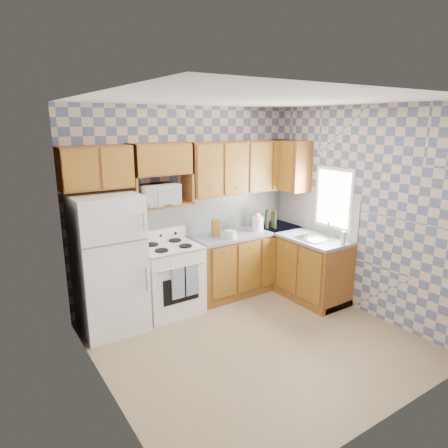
{
  "coord_description": "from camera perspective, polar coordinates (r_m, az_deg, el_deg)",
  "views": [
    {
      "loc": [
        -2.61,
        -3.27,
        2.48
      ],
      "look_at": [
        0.05,
        0.75,
        1.25
      ],
      "focal_mm": 32.0,
      "sensor_mm": 36.0,
      "label": 1
    }
  ],
  "objects": [
    {
      "name": "floor",
      "position": [
        4.86,
        4.58,
        -16.41
      ],
      "size": [
        3.4,
        3.4,
        0.0
      ],
      "primitive_type": "plane",
      "color": "#867451",
      "rests_on": "ground"
    },
    {
      "name": "back_wall",
      "position": [
        5.64,
        -5.2,
        2.7
      ],
      "size": [
        3.4,
        0.02,
        2.7
      ],
      "primitive_type": "cube",
      "color": "slate",
      "rests_on": "ground"
    },
    {
      "name": "right_wall",
      "position": [
        5.52,
        18.92,
        1.74
      ],
      "size": [
        0.02,
        3.2,
        2.7
      ],
      "primitive_type": "cube",
      "color": "slate",
      "rests_on": "ground"
    },
    {
      "name": "backsplash_back",
      "position": [
        5.85,
        -1.68,
        1.69
      ],
      "size": [
        2.6,
        0.02,
        0.56
      ],
      "primitive_type": "cube",
      "color": "white",
      "rests_on": "back_wall"
    },
    {
      "name": "backsplash_right",
      "position": [
        6.05,
        12.8,
        1.76
      ],
      "size": [
        0.02,
        1.6,
        0.56
      ],
      "primitive_type": "cube",
      "color": "white",
      "rests_on": "right_wall"
    },
    {
      "name": "refrigerator",
      "position": [
        4.99,
        -16.15,
        -5.47
      ],
      "size": [
        0.75,
        0.7,
        1.68
      ],
      "primitive_type": "cube",
      "color": "white",
      "rests_on": "floor"
    },
    {
      "name": "stove_body",
      "position": [
        5.41,
        -7.75,
        -7.83
      ],
      "size": [
        0.76,
        0.65,
        0.9
      ],
      "primitive_type": "cube",
      "color": "white",
      "rests_on": "floor"
    },
    {
      "name": "cooktop",
      "position": [
        5.26,
        -7.92,
        -3.23
      ],
      "size": [
        0.76,
        0.65,
        0.02
      ],
      "primitive_type": "cube",
      "color": "silver",
      "rests_on": "stove_body"
    },
    {
      "name": "backguard",
      "position": [
        5.47,
        -9.2,
        -1.55
      ],
      "size": [
        0.76,
        0.08,
        0.17
      ],
      "primitive_type": "cube",
      "color": "white",
      "rests_on": "cooktop"
    },
    {
      "name": "dish_towel_left",
      "position": [
        5.08,
        -6.47,
        -8.38
      ],
      "size": [
        0.19,
        0.02,
        0.41
      ],
      "primitive_type": "cube",
      "color": "navy",
      "rests_on": "stove_body"
    },
    {
      "name": "dish_towel_right",
      "position": [
        5.16,
        -4.74,
        -7.99
      ],
      "size": [
        0.19,
        0.02,
        0.41
      ],
      "primitive_type": "cube",
      "color": "navy",
      "rests_on": "stove_body"
    },
    {
      "name": "base_cabinets_back",
      "position": [
        6.07,
        3.26,
        -5.35
      ],
      "size": [
        1.75,
        0.6,
        0.88
      ],
      "primitive_type": "cube",
      "color": "brown",
      "rests_on": "floor"
    },
    {
      "name": "base_cabinets_right",
      "position": [
        6.06,
        10.49,
        -5.58
      ],
      "size": [
        0.6,
        1.6,
        0.88
      ],
      "primitive_type": "cube",
      "color": "brown",
      "rests_on": "floor"
    },
    {
      "name": "countertop_back",
      "position": [
        5.92,
        3.35,
        -1.17
      ],
      "size": [
        1.77,
        0.63,
        0.04
      ],
      "primitive_type": "cube",
      "color": "slate",
      "rests_on": "base_cabinets_back"
    },
    {
      "name": "countertop_right",
      "position": [
        5.92,
        10.65,
        -1.4
      ],
      "size": [
        0.63,
        1.6,
        0.04
      ],
      "primitive_type": "cube",
      "color": "slate",
      "rests_on": "base_cabinets_right"
    },
    {
      "name": "upper_cabinets_back",
      "position": [
        5.86,
        2.65,
        8.14
      ],
      "size": [
        1.75,
        0.33,
        0.74
      ],
      "primitive_type": "cube",
      "color": "brown",
      "rests_on": "back_wall"
    },
    {
      "name": "upper_cabinets_fridge",
      "position": [
        4.91,
        -17.9,
        7.68
      ],
      "size": [
        0.82,
        0.33,
        0.5
      ],
      "primitive_type": "cube",
      "color": "brown",
      "rests_on": "back_wall"
    },
    {
      "name": "upper_cabinets_right",
      "position": [
        6.16,
        9.09,
        8.28
      ],
      "size": [
        0.33,
        0.7,
        0.74
      ],
      "primitive_type": "cube",
      "color": "brown",
      "rests_on": "right_wall"
    },
    {
      "name": "microwave_shelf",
      "position": [
        5.27,
        -8.87,
        2.72
      ],
      "size": [
        0.8,
        0.33,
        0.03
      ],
      "primitive_type": "cube",
      "color": "brown",
      "rests_on": "back_wall"
    },
    {
      "name": "microwave",
      "position": [
        5.16,
        -9.33,
        4.15
      ],
      "size": [
        0.51,
        0.36,
        0.27
      ],
      "primitive_type": "imported",
      "rotation": [
        0.0,
        0.0,
        0.07
      ],
      "color": "white",
      "rests_on": "microwave_shelf"
    },
    {
      "name": "sink",
      "position": [
        5.68,
        13.14,
        -1.94
      ],
      "size": [
        0.48,
        0.4,
        0.03
      ],
      "primitive_type": "cube",
      "color": "#B7B7BC",
      "rests_on": "countertop_right"
    },
    {
      "name": "window",
      "position": [
        5.77,
        15.4,
        3.53
      ],
      "size": [
        0.02,
        0.66,
        0.86
      ],
      "primitive_type": "cube",
      "color": "white",
      "rests_on": "right_wall"
    },
    {
      "name": "bottle_0",
      "position": [
        6.04,
        6.16,
        0.64
      ],
      "size": [
        0.06,
        0.06,
        0.28
      ],
      "primitive_type": "cylinder",
      "color": "black",
      "rests_on": "countertop_back"
    },
    {
      "name": "bottle_1",
      "position": [
        6.06,
        7.24,
        0.56
      ],
      "size": [
        0.06,
        0.06,
        0.26
      ],
      "primitive_type": "cylinder",
      "color": "black",
      "rests_on": "countertop_back"
    },
    {
      "name": "bottle_2",
      "position": [
        6.17,
        6.99,
        0.73
      ],
      "size": [
        0.06,
        0.06,
        0.24
      ],
      "primitive_type": "cylinder",
      "color": "brown",
      "rests_on": "countertop_back"
    },
    {
      "name": "knife_block",
      "position": [
        5.6,
        -1.18,
        -0.59
      ],
      "size": [
        0.14,
        0.14,
        0.24
      ],
      "primitive_type": "cube",
      "rotation": [
        0.0,
        0.0,
        -0.35
      ],
      "color": "brown",
      "rests_on": "countertop_back"
    },
    {
      "name": "electric_kettle",
      "position": [
        5.9,
        4.83,
        0.01
      ],
      "size": [
        0.17,
        0.17,
        0.21
      ],
      "primitive_type": "cylinder",
      "color": "white",
      "rests_on": "countertop_back"
    },
    {
      "name": "food_containers",
      "position": [
        5.5,
        0.9,
        -1.53
      ],
      "size": [
        0.17,
        0.17,
        0.12
      ],
      "primitive_type": null,
      "color": "beige",
      "rests_on": "countertop_back"
    },
    {
      "name": "soap_bottle",
      "position": [
        5.49,
        16.68,
        -1.89
      ],
      "size": [
        0.06,
        0.06,
        0.17
      ],
      "primitive_type": "cylinder",
      "color": "beige",
      "rests_on": "countertop_right"
    }
  ]
}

